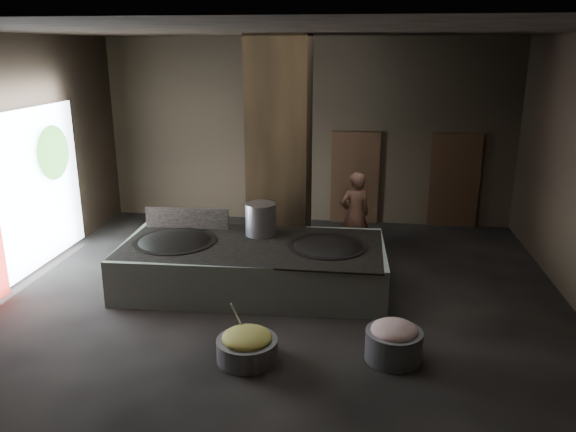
# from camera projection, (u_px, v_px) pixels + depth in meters

# --- Properties ---
(floor) EXTENTS (10.00, 9.00, 0.10)m
(floor) POSITION_uv_depth(u_px,v_px,m) (282.00, 295.00, 10.16)
(floor) COLOR black
(floor) RESTS_ON ground
(ceiling) EXTENTS (10.00, 9.00, 0.10)m
(ceiling) POSITION_uv_depth(u_px,v_px,m) (281.00, 27.00, 8.83)
(ceiling) COLOR black
(ceiling) RESTS_ON back_wall
(back_wall) EXTENTS (10.00, 0.10, 4.50)m
(back_wall) POSITION_uv_depth(u_px,v_px,m) (308.00, 132.00, 13.81)
(back_wall) COLOR black
(back_wall) RESTS_ON ground
(front_wall) EXTENTS (10.00, 0.10, 4.50)m
(front_wall) POSITION_uv_depth(u_px,v_px,m) (210.00, 273.00, 5.17)
(front_wall) COLOR black
(front_wall) RESTS_ON ground
(left_wall) EXTENTS (0.10, 9.00, 4.50)m
(left_wall) POSITION_uv_depth(u_px,v_px,m) (5.00, 163.00, 10.13)
(left_wall) COLOR black
(left_wall) RESTS_ON ground
(pillar) EXTENTS (1.20, 1.20, 4.50)m
(pillar) POSITION_uv_depth(u_px,v_px,m) (280.00, 150.00, 11.33)
(pillar) COLOR black
(pillar) RESTS_ON ground
(hearth_platform) EXTENTS (4.84, 2.45, 0.83)m
(hearth_platform) POSITION_uv_depth(u_px,v_px,m) (253.00, 265.00, 10.28)
(hearth_platform) COLOR #ADBEAB
(hearth_platform) RESTS_ON ground
(platform_cap) EXTENTS (4.65, 2.23, 0.03)m
(platform_cap) POSITION_uv_depth(u_px,v_px,m) (253.00, 245.00, 10.17)
(platform_cap) COLOR black
(platform_cap) RESTS_ON hearth_platform
(wok_left) EXTENTS (1.50, 1.50, 0.41)m
(wok_left) POSITION_uv_depth(u_px,v_px,m) (175.00, 245.00, 10.32)
(wok_left) COLOR black
(wok_left) RESTS_ON hearth_platform
(wok_left_rim) EXTENTS (1.53, 1.53, 0.05)m
(wok_left_rim) POSITION_uv_depth(u_px,v_px,m) (175.00, 242.00, 10.30)
(wok_left_rim) COLOR black
(wok_left_rim) RESTS_ON hearth_platform
(wok_right) EXTENTS (1.39, 1.39, 0.39)m
(wok_right) POSITION_uv_depth(u_px,v_px,m) (327.00, 251.00, 10.06)
(wok_right) COLOR black
(wok_right) RESTS_ON hearth_platform
(wok_right_rim) EXTENTS (1.43, 1.43, 0.05)m
(wok_right_rim) POSITION_uv_depth(u_px,v_px,m) (327.00, 247.00, 10.04)
(wok_right_rim) COLOR black
(wok_right_rim) RESTS_ON hearth_platform
(stock_pot) EXTENTS (0.58, 0.58, 0.62)m
(stock_pot) POSITION_uv_depth(u_px,v_px,m) (261.00, 219.00, 10.59)
(stock_pot) COLOR #A2A4AA
(stock_pot) RESTS_ON hearth_platform
(splash_guard) EXTENTS (1.65, 0.13, 0.41)m
(splash_guard) POSITION_uv_depth(u_px,v_px,m) (187.00, 218.00, 11.00)
(splash_guard) COLOR black
(splash_guard) RESTS_ON hearth_platform
(cook) EXTENTS (0.78, 0.66, 1.82)m
(cook) POSITION_uv_depth(u_px,v_px,m) (355.00, 215.00, 11.63)
(cook) COLOR #98634D
(cook) RESTS_ON ground
(veg_basin) EXTENTS (0.87, 0.87, 0.32)m
(veg_basin) POSITION_uv_depth(u_px,v_px,m) (247.00, 349.00, 7.91)
(veg_basin) COLOR slate
(veg_basin) RESTS_ON ground
(veg_fill) EXTENTS (0.71, 0.71, 0.22)m
(veg_fill) POSITION_uv_depth(u_px,v_px,m) (247.00, 337.00, 7.86)
(veg_fill) COLOR #759648
(veg_fill) RESTS_ON veg_basin
(ladle) EXTENTS (0.17, 0.32, 0.62)m
(ladle) POSITION_uv_depth(u_px,v_px,m) (238.00, 319.00, 7.96)
(ladle) COLOR #A2A4AA
(ladle) RESTS_ON veg_basin
(meat_basin) EXTENTS (0.83, 0.83, 0.44)m
(meat_basin) POSITION_uv_depth(u_px,v_px,m) (394.00, 345.00, 7.91)
(meat_basin) COLOR slate
(meat_basin) RESTS_ON ground
(meat_fill) EXTENTS (0.67, 0.67, 0.25)m
(meat_fill) POSITION_uv_depth(u_px,v_px,m) (394.00, 331.00, 7.84)
(meat_fill) COLOR #A26561
(meat_fill) RESTS_ON meat_basin
(doorway_near) EXTENTS (1.18, 0.08, 2.38)m
(doorway_near) POSITION_uv_depth(u_px,v_px,m) (355.00, 180.00, 13.90)
(doorway_near) COLOR black
(doorway_near) RESTS_ON ground
(doorway_near_glow) EXTENTS (0.80, 0.04, 1.90)m
(doorway_near_glow) POSITION_uv_depth(u_px,v_px,m) (366.00, 180.00, 14.02)
(doorway_near_glow) COLOR #8C6647
(doorway_near_glow) RESTS_ON ground
(doorway_far) EXTENTS (1.18, 0.08, 2.38)m
(doorway_far) POSITION_uv_depth(u_px,v_px,m) (454.00, 183.00, 13.59)
(doorway_far) COLOR black
(doorway_far) RESTS_ON ground
(doorway_far_glow) EXTENTS (0.88, 0.04, 2.09)m
(doorway_far_glow) POSITION_uv_depth(u_px,v_px,m) (453.00, 184.00, 13.68)
(doorway_far_glow) COLOR #8C6647
(doorway_far_glow) RESTS_ON ground
(left_opening) EXTENTS (0.04, 4.20, 3.10)m
(left_opening) POSITION_uv_depth(u_px,v_px,m) (21.00, 195.00, 10.49)
(left_opening) COLOR white
(left_opening) RESTS_ON ground
(tree_silhouette) EXTENTS (0.28, 1.10, 1.10)m
(tree_silhouette) POSITION_uv_depth(u_px,v_px,m) (53.00, 153.00, 11.35)
(tree_silhouette) COLOR #194714
(tree_silhouette) RESTS_ON left_opening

